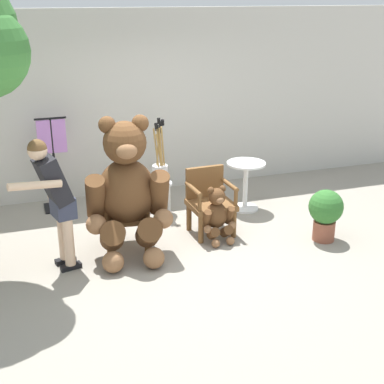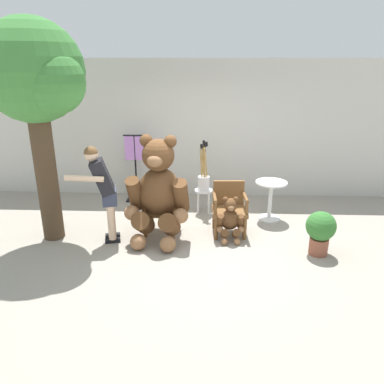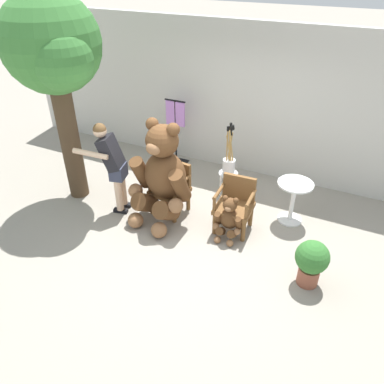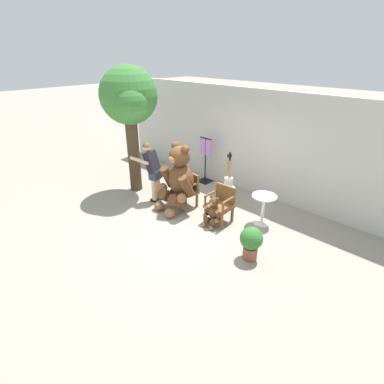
{
  "view_description": "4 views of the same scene",
  "coord_description": "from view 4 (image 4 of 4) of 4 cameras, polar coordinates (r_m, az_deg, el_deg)",
  "views": [
    {
      "loc": [
        -1.74,
        -5.63,
        3.01
      ],
      "look_at": [
        0.21,
        0.12,
        0.73
      ],
      "focal_mm": 50.0,
      "sensor_mm": 36.0,
      "label": 1
    },
    {
      "loc": [
        0.17,
        -5.33,
        2.78
      ],
      "look_at": [
        -0.04,
        0.09,
        0.84
      ],
      "focal_mm": 35.0,
      "sensor_mm": 36.0,
      "label": 2
    },
    {
      "loc": [
        2.03,
        -4.12,
        3.77
      ],
      "look_at": [
        0.1,
        -0.12,
        0.88
      ],
      "focal_mm": 35.0,
      "sensor_mm": 36.0,
      "label": 3
    },
    {
      "loc": [
        4.34,
        -4.4,
        3.67
      ],
      "look_at": [
        0.18,
        -0.1,
        0.81
      ],
      "focal_mm": 28.0,
      "sensor_mm": 36.0,
      "label": 4
    }
  ],
  "objects": [
    {
      "name": "ground_plane",
      "position": [
        7.19,
        -0.47,
        -5.2
      ],
      "size": [
        60.0,
        60.0,
        0.0
      ],
      "primitive_type": "plane",
      "color": "gray"
    },
    {
      "name": "back_wall",
      "position": [
        8.38,
        11.23,
        9.31
      ],
      "size": [
        10.0,
        0.16,
        2.8
      ],
      "primitive_type": "cube",
      "color": "beige",
      "rests_on": "ground"
    },
    {
      "name": "wooden_chair_left",
      "position": [
        7.61,
        -1.02,
        0.58
      ],
      "size": [
        0.62,
        0.58,
        0.86
      ],
      "color": "brown",
      "rests_on": "ground"
    },
    {
      "name": "wooden_chair_right",
      "position": [
        6.94,
        5.54,
        -2.14
      ],
      "size": [
        0.58,
        0.55,
        0.86
      ],
      "color": "brown",
      "rests_on": "ground"
    },
    {
      "name": "teddy_bear_large",
      "position": [
        7.3,
        -2.65,
        2.6
      ],
      "size": [
        1.03,
        1.01,
        1.7
      ],
      "color": "brown",
      "rests_on": "ground"
    },
    {
      "name": "teddy_bear_small",
      "position": [
        6.8,
        4.04,
        -3.73
      ],
      "size": [
        0.44,
        0.42,
        0.73
      ],
      "color": "brown",
      "rests_on": "ground"
    },
    {
      "name": "person_visitor",
      "position": [
        7.79,
        -7.57,
        4.62
      ],
      "size": [
        0.71,
        0.6,
        1.56
      ],
      "color": "black",
      "rests_on": "ground"
    },
    {
      "name": "white_stool",
      "position": [
        7.82,
        6.88,
        0.25
      ],
      "size": [
        0.34,
        0.34,
        0.46
      ],
      "color": "silver",
      "rests_on": "ground"
    },
    {
      "name": "brush_bucket",
      "position": [
        7.69,
        7.0,
        2.43
      ],
      "size": [
        0.22,
        0.22,
        0.94
      ],
      "color": "white",
      "rests_on": "white_stool"
    },
    {
      "name": "round_side_table",
      "position": [
        7.0,
        13.42,
        -2.67
      ],
      "size": [
        0.56,
        0.56,
        0.72
      ],
      "color": "white",
      "rests_on": "ground"
    },
    {
      "name": "patio_tree",
      "position": [
        8.09,
        -11.88,
        16.74
      ],
      "size": [
        1.55,
        1.48,
        3.36
      ],
      "color": "#473523",
      "rests_on": "ground"
    },
    {
      "name": "potted_plant",
      "position": [
        5.84,
        11.2,
        -9.17
      ],
      "size": [
        0.44,
        0.44,
        0.68
      ],
      "color": "brown",
      "rests_on": "ground"
    },
    {
      "name": "clothing_display_stand",
      "position": [
        8.98,
        2.55,
        6.31
      ],
      "size": [
        0.44,
        0.4,
        1.36
      ],
      "color": "black",
      "rests_on": "ground"
    }
  ]
}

